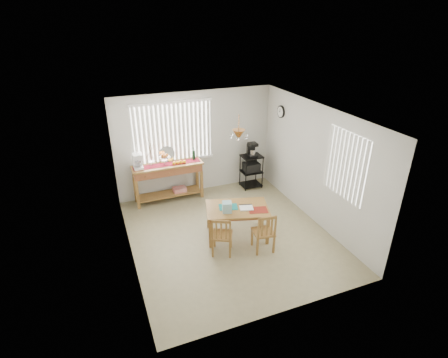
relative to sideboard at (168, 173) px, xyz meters
name	(u,v)px	position (x,y,z in m)	size (l,w,h in m)	color
ground	(229,235)	(0.79, -1.99, -0.72)	(4.00, 4.50, 0.01)	#998F67
room_shell	(230,161)	(0.79, -1.98, 0.98)	(4.20, 4.70, 2.70)	silver
sideboard	(168,173)	(0.00, 0.00, 0.00)	(1.70, 0.48, 0.95)	olive
sideboard_items	(156,160)	(-0.27, 0.01, 0.38)	(1.61, 0.40, 0.73)	maroon
wire_cart	(251,168)	(2.19, -0.10, -0.18)	(0.52, 0.42, 0.89)	black
cart_items	(252,150)	(2.19, -0.09, 0.34)	(0.21, 0.25, 0.37)	black
dining_table	(237,211)	(0.94, -2.06, -0.12)	(1.43, 1.12, 0.67)	olive
table_items	(232,207)	(0.79, -2.13, 0.04)	(0.95, 0.69, 0.21)	#157676
chair_left	(222,236)	(0.43, -2.51, -0.31)	(0.52, 0.52, 0.83)	olive
chair_right	(264,232)	(1.22, -2.71, -0.30)	(0.44, 0.44, 0.85)	olive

